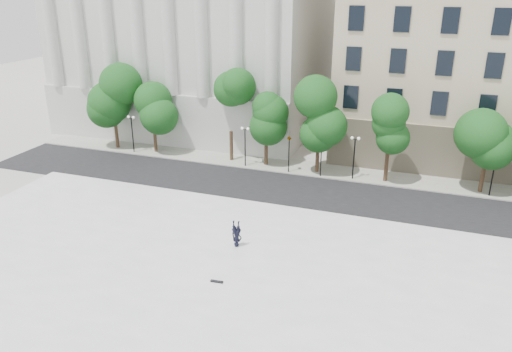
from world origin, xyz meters
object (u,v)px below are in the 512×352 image
Objects in this scene: traffic_light_east at (322,140)px; person_lying at (237,243)px; traffic_light_west at (289,136)px; skateboard at (217,282)px.

traffic_light_east is 2.20× the size of person_lying.
traffic_light_east reaches higher than person_lying.
traffic_light_west reaches higher than traffic_light_east.
traffic_light_east is 20.59m from skateboard.
skateboard is at bearing -90.25° from person_lying.
traffic_light_east reaches higher than skateboard.
traffic_light_west is 5.41× the size of skateboard.
person_lying reaches higher than skateboard.
traffic_light_east is 16.21m from person_lying.
person_lying is (0.81, -15.76, -3.03)m from traffic_light_west.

